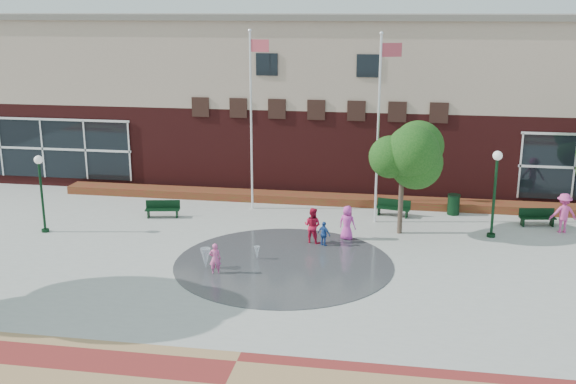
% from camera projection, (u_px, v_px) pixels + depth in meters
% --- Properties ---
extents(ground, '(120.00, 120.00, 0.00)m').
position_uv_depth(ground, '(268.00, 296.00, 22.95)').
color(ground, '#666056').
rests_on(ground, ground).
extents(plaza_concrete, '(46.00, 18.00, 0.01)m').
position_uv_depth(plaza_concrete, '(288.00, 255.00, 26.76)').
color(plaza_concrete, '#A8A8A0').
rests_on(plaza_concrete, ground).
extents(splash_pad, '(8.40, 8.40, 0.01)m').
position_uv_depth(splash_pad, '(284.00, 264.00, 25.80)').
color(splash_pad, '#383A3D').
rests_on(splash_pad, ground).
extents(library_building, '(44.40, 10.40, 9.20)m').
position_uv_depth(library_building, '(327.00, 96.00, 38.36)').
color(library_building, '#4C1716').
rests_on(library_building, ground).
extents(flower_bed, '(26.00, 1.20, 0.40)m').
position_uv_depth(flower_bed, '(313.00, 203.00, 33.99)').
color(flower_bed, '#A4071D').
rests_on(flower_bed, ground).
extents(flagpole_left, '(1.00, 0.25, 8.58)m').
position_uv_depth(flagpole_left, '(252.00, 112.00, 31.72)').
color(flagpole_left, white).
rests_on(flagpole_left, ground).
extents(flagpole_right, '(0.98, 0.49, 8.54)m').
position_uv_depth(flagpole_right, '(380.00, 119.00, 29.65)').
color(flagpole_right, white).
rests_on(flagpole_right, ground).
extents(lamp_left, '(0.36, 0.36, 3.44)m').
position_uv_depth(lamp_left, '(41.00, 185.00, 28.94)').
color(lamp_left, black).
rests_on(lamp_left, ground).
extents(lamp_right, '(0.40, 0.40, 3.77)m').
position_uv_depth(lamp_right, '(495.00, 184.00, 28.24)').
color(lamp_right, black).
rests_on(lamp_right, ground).
extents(bench_left, '(1.65, 0.74, 0.80)m').
position_uv_depth(bench_left, '(163.00, 212.00, 31.50)').
color(bench_left, black).
rests_on(bench_left, ground).
extents(bench_mid, '(1.65, 0.77, 0.80)m').
position_uv_depth(bench_mid, '(393.00, 211.00, 31.69)').
color(bench_mid, black).
rests_on(bench_mid, ground).
extents(bench_right, '(1.64, 0.70, 0.80)m').
position_uv_depth(bench_right, '(537.00, 221.00, 30.25)').
color(bench_right, black).
rests_on(bench_right, ground).
extents(trash_can, '(0.61, 0.61, 0.99)m').
position_uv_depth(trash_can, '(454.00, 205.00, 31.87)').
color(trash_can, black).
rests_on(trash_can, ground).
extents(tree_mid, '(3.04, 3.04, 5.12)m').
position_uv_depth(tree_mid, '(403.00, 149.00, 28.36)').
color(tree_mid, '#3F2F26').
rests_on(tree_mid, ground).
extents(water_jet_a, '(0.40, 0.40, 0.78)m').
position_uv_depth(water_jet_a, '(206.00, 269.00, 25.32)').
color(water_jet_a, white).
rests_on(water_jet_a, ground).
extents(water_jet_b, '(0.23, 0.23, 0.52)m').
position_uv_depth(water_jet_b, '(257.00, 260.00, 26.24)').
color(water_jet_b, white).
rests_on(water_jet_b, ground).
extents(child_splash, '(0.49, 0.38, 1.19)m').
position_uv_depth(child_splash, '(215.00, 259.00, 24.69)').
color(child_splash, '#EB5BA0').
rests_on(child_splash, ground).
extents(adult_red, '(0.88, 0.78, 1.53)m').
position_uv_depth(adult_red, '(312.00, 226.00, 27.94)').
color(adult_red, red).
rests_on(adult_red, ground).
extents(adult_pink, '(0.84, 0.69, 1.49)m').
position_uv_depth(adult_pink, '(347.00, 223.00, 28.35)').
color(adult_pink, '#E041B6').
rests_on(adult_pink, ground).
extents(child_blue, '(0.66, 0.55, 1.06)m').
position_uv_depth(child_blue, '(324.00, 234.00, 27.59)').
color(child_blue, '#2852A7').
rests_on(child_blue, ground).
extents(person_bench, '(1.22, 0.81, 1.77)m').
position_uv_depth(person_bench, '(563.00, 213.00, 29.21)').
color(person_bench, '#E14496').
rests_on(person_bench, ground).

